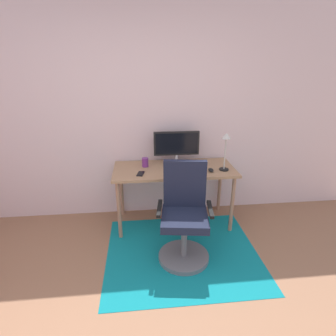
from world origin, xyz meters
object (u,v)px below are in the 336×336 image
Objects in this scene: desk at (174,174)px; computer_mouse at (211,170)px; monitor at (177,145)px; cell_phone at (141,174)px; keyboard at (183,172)px; desk_lamp at (226,144)px; coffee_cup at (145,162)px; office_chair at (184,221)px.

computer_mouse is (0.41, -0.15, 0.09)m from desk.
cell_phone is at bearing -143.83° from monitor.
cell_phone is (-0.40, -0.15, 0.08)m from desk.
computer_mouse is at bearing -42.74° from monitor.
desk is 0.21m from keyboard.
desk_lamp reaches higher than monitor.
coffee_cup reaches higher than desk.
cell_phone is at bearing 177.26° from keyboard.
desk is 10.24× the size of cell_phone.
keyboard is 3.07× the size of cell_phone.
office_chair reaches higher than desk.
monitor is 0.55× the size of office_chair.
office_chair is (-0.55, -0.54, -0.64)m from desk_lamp.
desk is at bearing 168.08° from desk_lamp.
monitor is at bearing 96.16° from office_chair.
keyboard is 3.96× the size of coffee_cup.
desk_lamp reaches higher than keyboard.
desk_lamp is at bearing -30.07° from monitor.
desk is 0.36m from monitor.
monitor is 0.60m from cell_phone.
desk is at bearing 115.66° from keyboard.
keyboard is 0.48m from cell_phone.
office_chair reaches higher than keyboard.
monitor is at bearing 95.17° from keyboard.
cell_phone is 0.32× the size of desk_lamp.
coffee_cup is 0.11× the size of office_chair.
keyboard reaches higher than cell_phone.
monitor is 5.13× the size of coffee_cup.
office_chair is at bearing -64.25° from coffee_cup.
desk_lamp reaches higher than office_chair.
coffee_cup is (-0.42, 0.26, 0.05)m from keyboard.
desk is 2.57× the size of monitor.
cell_phone is at bearing 137.42° from office_chair.
coffee_cup is 0.78× the size of cell_phone.
office_chair is at bearing -88.11° from desk.
coffee_cup is (-0.39, -0.09, -0.18)m from monitor.
desk_lamp reaches higher than coffee_cup.
desk_lamp is at bearing 5.92° from keyboard.
monitor is (0.05, 0.18, 0.31)m from desk.
cell_phone is at bearing -159.66° from desk.
computer_mouse is 0.81m from cell_phone.
monitor is 3.98× the size of cell_phone.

